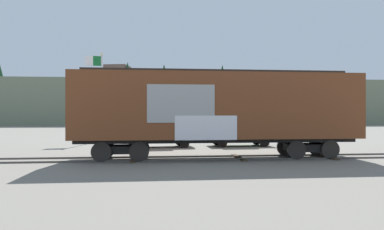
# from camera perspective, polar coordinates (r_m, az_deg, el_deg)

# --- Properties ---
(ground_plane) EXTENTS (260.00, 260.00, 0.00)m
(ground_plane) POSITION_cam_1_polar(r_m,az_deg,el_deg) (17.35, 2.01, -7.08)
(ground_plane) COLOR slate
(track) EXTENTS (60.02, 3.11, 0.08)m
(track) POSITION_cam_1_polar(r_m,az_deg,el_deg) (17.68, 7.99, -6.82)
(track) COLOR #4C4742
(track) RESTS_ON ground_plane
(freight_car) EXTENTS (13.78, 3.05, 4.36)m
(freight_car) POSITION_cam_1_polar(r_m,az_deg,el_deg) (17.30, 4.05, 1.17)
(freight_car) COLOR brown
(freight_car) RESTS_ON ground_plane
(flagpole) EXTENTS (1.38, 0.34, 7.19)m
(flagpole) POSITION_cam_1_polar(r_m,az_deg,el_deg) (29.85, -14.88, 4.77)
(flagpole) COLOR silver
(flagpole) RESTS_ON ground_plane
(hillside) EXTENTS (119.52, 28.95, 13.45)m
(hillside) POSITION_cam_1_polar(r_m,az_deg,el_deg) (82.75, -3.51, 1.83)
(hillside) COLOR slate
(hillside) RESTS_ON ground_plane
(parked_car_silver) EXTENTS (4.90, 2.35, 1.82)m
(parked_car_silver) POSITION_cam_1_polar(r_m,az_deg,el_deg) (23.35, -5.65, -2.96)
(parked_car_silver) COLOR #B7BABF
(parked_car_silver) RESTS_ON ground_plane
(parked_car_green) EXTENTS (4.32, 2.07, 1.61)m
(parked_car_green) POSITION_cam_1_polar(r_m,az_deg,el_deg) (24.31, 7.64, -3.05)
(parked_car_green) COLOR #1E5933
(parked_car_green) RESTS_ON ground_plane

